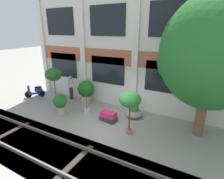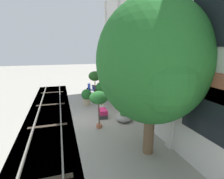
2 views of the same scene
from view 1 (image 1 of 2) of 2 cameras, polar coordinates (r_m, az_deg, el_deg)
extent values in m
plane|color=#9E998E|center=(8.95, 0.75, -12.45)|extent=(80.00, 80.00, 0.00)
cube|color=silver|center=(10.19, 8.46, 16.31)|extent=(14.49, 0.50, 8.44)
cube|color=#AD5B42|center=(10.05, 7.61, 9.87)|extent=(14.49, 0.06, 0.90)
cube|color=silver|center=(14.20, -21.84, 15.93)|extent=(0.36, 0.16, 8.44)
cube|color=silver|center=(11.69, -9.73, 16.57)|extent=(0.36, 0.16, 8.44)
cube|color=silver|center=(9.90, 7.81, 16.26)|extent=(0.36, 0.16, 8.44)
cube|color=silver|center=(9.25, 29.90, 13.82)|extent=(0.36, 0.16, 8.44)
cube|color=black|center=(13.12, -15.49, 7.71)|extent=(2.32, 0.04, 1.70)
cube|color=black|center=(10.97, -1.50, 6.27)|extent=(2.32, 0.04, 1.70)
cube|color=black|center=(9.74, 17.37, 3.74)|extent=(2.32, 0.04, 1.70)
cube|color=black|center=(12.91, -16.69, 20.41)|extent=(2.32, 0.04, 1.70)
cube|color=black|center=(10.71, -1.65, 21.58)|extent=(2.32, 0.04, 1.70)
cube|color=black|center=(9.44, 19.20, 20.96)|extent=(2.32, 0.04, 1.70)
cube|color=#5B5449|center=(7.17, -10.60, -23.49)|extent=(22.49, 2.80, 0.28)
cube|color=slate|center=(6.65, -15.00, -25.50)|extent=(22.49, 0.07, 0.15)
cube|color=slate|center=(7.46, -7.07, -19.17)|extent=(22.49, 0.07, 0.15)
cube|color=#382D23|center=(9.87, -30.60, -12.04)|extent=(0.24, 2.10, 0.03)
cube|color=#382D23|center=(7.16, -11.93, -22.01)|extent=(0.24, 2.10, 0.03)
cylinder|color=brown|center=(8.85, 27.23, -6.01)|extent=(0.43, 0.43, 2.49)
ellipsoid|color=#236B28|center=(8.21, 29.92, 10.32)|extent=(4.20, 4.20, 4.69)
sphere|color=#236B28|center=(8.51, 22.32, 8.42)|extent=(2.31, 2.31, 2.31)
cylinder|color=#B76647|center=(12.16, -17.67, -3.76)|extent=(0.38, 0.38, 0.30)
cylinder|color=brown|center=(11.85, -18.11, 0.35)|extent=(0.07, 0.07, 1.54)
ellipsoid|color=#286023|center=(11.60, -18.58, 4.72)|extent=(1.05, 1.05, 0.81)
cylinder|color=beige|center=(10.56, -8.15, -6.71)|extent=(0.39, 0.39, 0.24)
cylinder|color=brown|center=(10.28, -8.33, -3.21)|extent=(0.07, 0.07, 1.15)
ellipsoid|color=#19561E|center=(10.03, -8.53, 0.70)|extent=(0.76, 0.76, 0.81)
cylinder|color=#B76647|center=(8.57, 5.52, -13.32)|extent=(0.32, 0.32, 0.20)
cylinder|color=brown|center=(8.17, 5.69, -8.64)|extent=(0.07, 0.07, 1.38)
ellipsoid|color=#2D7A33|center=(7.82, 5.89, -3.27)|extent=(0.99, 0.99, 0.68)
ellipsoid|color=gray|center=(9.97, 7.01, -7.69)|extent=(0.97, 0.97, 0.43)
sphere|color=#388438|center=(9.82, 7.09, -5.92)|extent=(0.55, 0.55, 0.55)
cylinder|color=tan|center=(11.93, -8.45, -3.02)|extent=(0.65, 0.65, 0.47)
ellipsoid|color=#19561E|center=(11.68, -8.61, 0.20)|extent=(1.04, 1.04, 1.11)
sphere|color=yellow|center=(11.57, -8.70, 1.88)|extent=(0.57, 0.57, 0.57)
cube|color=#333333|center=(9.54, -1.17, -9.51)|extent=(0.96, 0.63, 0.23)
cube|color=#DB2866|center=(9.42, -1.18, -8.14)|extent=(0.81, 0.46, 0.28)
cylinder|color=tan|center=(10.65, -16.29, -6.44)|extent=(0.52, 0.52, 0.46)
ellipsoid|color=#236B28|center=(10.42, -16.58, -3.57)|extent=(0.78, 0.78, 0.81)
cylinder|color=black|center=(13.94, -25.64, -1.47)|extent=(0.41, 0.39, 0.48)
cylinder|color=black|center=(13.78, -21.98, -1.17)|extent=(0.41, 0.39, 0.48)
cube|color=navy|center=(13.84, -23.80, -1.16)|extent=(0.66, 0.64, 0.08)
ellipsoid|color=navy|center=(13.72, -22.87, -0.14)|extent=(0.59, 0.57, 0.36)
cube|color=black|center=(13.66, -22.98, 0.66)|extent=(0.47, 0.46, 0.10)
cube|color=navy|center=(13.81, -25.51, -0.12)|extent=(0.28, 0.29, 0.60)
cylinder|color=#B7B7BF|center=(13.71, -25.82, 1.38)|extent=(0.36, 0.39, 0.03)
cylinder|color=#282833|center=(12.60, -13.14, -1.10)|extent=(0.26, 0.26, 0.88)
cylinder|color=silver|center=(12.38, -13.39, 2.06)|extent=(0.34, 0.34, 0.57)
sphere|color=tan|center=(12.27, -13.53, 3.82)|extent=(0.22, 0.22, 0.22)
cylinder|color=silver|center=(12.53, -12.76, 2.45)|extent=(0.09, 0.09, 0.51)
cylinder|color=silver|center=(12.21, -14.06, 1.91)|extent=(0.09, 0.09, 0.51)
camera|label=2|loc=(7.72, 79.24, 0.35)|focal=28.00mm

